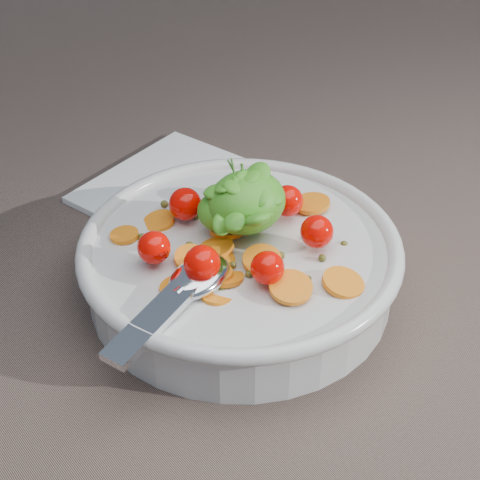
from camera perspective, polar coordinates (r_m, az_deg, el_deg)
ground at (r=0.62m, az=-0.34°, el=-4.89°), size 6.00×6.00×0.00m
bowl at (r=0.61m, az=-0.03°, el=-1.67°), size 0.29×0.27×0.11m
napkin at (r=0.75m, az=-5.02°, el=4.08°), size 0.20×0.19×0.01m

